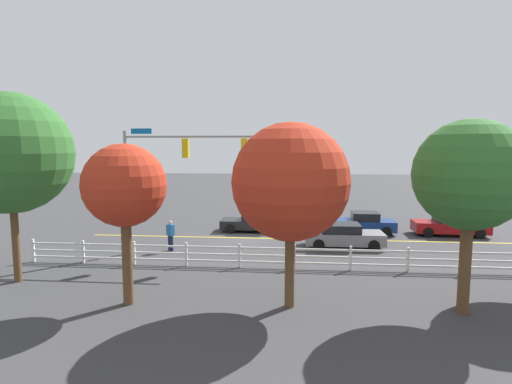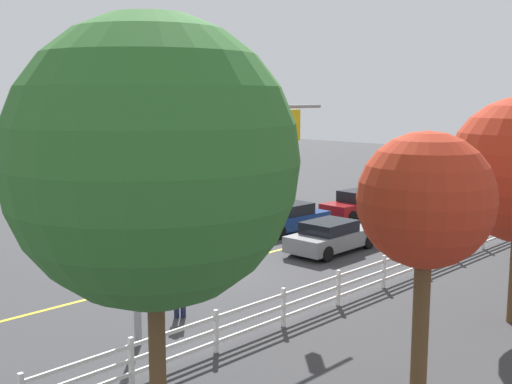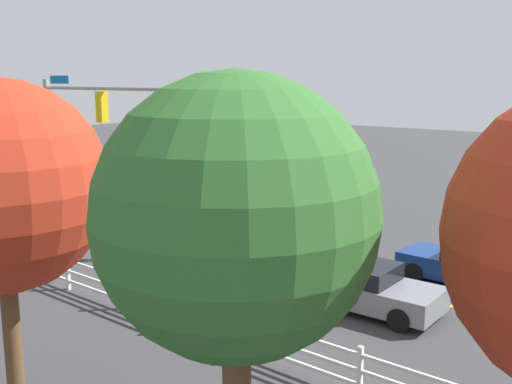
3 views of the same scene
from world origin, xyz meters
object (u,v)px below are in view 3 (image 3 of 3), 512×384
car_0 (470,265)px  tree_2 (0,187)px  car_2 (362,286)px  car_1 (289,231)px  pedestrian (107,235)px  tree_1 (236,218)px

car_0 → tree_2: bearing=71.9°
car_2 → tree_2: bearing=-109.6°
car_1 → car_2: bearing=145.2°
car_2 → pedestrian: 9.75m
pedestrian → tree_2: tree_2 is taller
car_1 → tree_1: bearing=123.9°
tree_1 → pedestrian: bearing=-30.1°
car_0 → car_2: (1.72, 3.94, 0.00)m
pedestrian → tree_1: 15.09m
car_0 → car_1: car_0 is taller
car_0 → car_1: (7.11, 0.09, -0.01)m
pedestrian → tree_2: (-6.62, 7.31, 3.58)m
pedestrian → tree_1: tree_1 is taller
tree_1 → car_0: bearing=-84.3°
car_0 → tree_1: size_ratio=0.65×
car_0 → tree_1: bearing=97.6°
car_0 → car_1: size_ratio=0.95×
pedestrian → car_1: bearing=176.8°
car_0 → tree_2: tree_2 is taller
car_0 → pedestrian: bearing=28.4°
tree_1 → tree_2: (6.00, -0.01, -0.27)m
car_2 → car_0: bearing=65.1°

